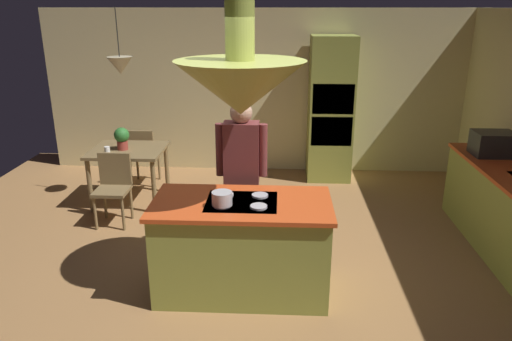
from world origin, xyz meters
The scene contains 14 objects.
ground centered at (0.00, 0.00, 0.00)m, with size 8.16×8.16×0.00m, color #9E7042.
wall_back centered at (0.00, 3.45, 1.27)m, with size 6.80×0.10×2.55m, color beige.
kitchen_island centered at (0.00, -0.20, 0.46)m, with size 1.63×0.85×0.93m.
oven_tower centered at (1.10, 3.04, 1.09)m, with size 0.66×0.62×2.17m.
dining_table centered at (-1.70, 1.90, 0.65)m, with size 0.96×0.86×0.76m.
person_at_island centered at (-0.05, 0.50, 0.97)m, with size 0.53×0.23×1.69m.
range_hood centered at (0.00, -0.20, 1.96)m, with size 1.10×1.10×1.00m.
pendant_light_over_table centered at (-1.70, 1.90, 1.86)m, with size 0.32×0.32×0.82m.
chair_facing_island centered at (-1.70, 1.25, 0.50)m, with size 0.40×0.40×0.87m.
chair_by_back_wall centered at (-1.70, 2.55, 0.50)m, with size 0.40×0.40×0.87m.
potted_plant_on_table centered at (-1.75, 1.87, 0.93)m, with size 0.20×0.20×0.30m.
cup_on_table centered at (-1.90, 1.68, 0.81)m, with size 0.07×0.07×0.09m, color white.
microwave_on_counter centered at (2.84, 1.36, 1.05)m, with size 0.46×0.36×0.28m, color #232326.
cooking_pot_on_cooktop centered at (-0.16, -0.33, 0.99)m, with size 0.18×0.18×0.12m, color #B2B2B7.
Camera 1 is at (0.33, -4.19, 2.58)m, focal length 33.71 mm.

